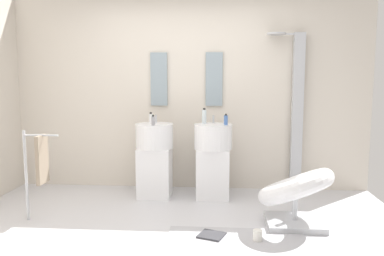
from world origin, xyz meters
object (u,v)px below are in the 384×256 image
object	(u,v)px
shower_column	(296,109)
soap_bottle_blue	(226,120)
magazine_charcoal	(212,235)
soap_bottle_white	(151,118)
towel_rack	(39,161)
soap_bottle_clear	(204,116)
soap_bottle_grey	(153,121)
pedestal_sink_right	(213,159)
pedestal_sink_left	(155,158)
lounge_chair	(295,192)
coffee_mug	(258,235)

from	to	relation	value
shower_column	soap_bottle_blue	distance (m)	0.99
magazine_charcoal	soap_bottle_white	size ratio (longest dim) A/B	1.75
towel_rack	soap_bottle_clear	world-z (taller)	soap_bottle_clear
soap_bottle_grey	soap_bottle_clear	xyz separation A→B (m)	(0.60, 0.21, 0.03)
magazine_charcoal	soap_bottle_grey	world-z (taller)	soap_bottle_grey
pedestal_sink_right	towel_rack	xyz separation A→B (m)	(-1.77, -0.93, 0.14)
soap_bottle_blue	soap_bottle_clear	distance (m)	0.29
soap_bottle_white	pedestal_sink_left	bearing A→B (deg)	-64.91
soap_bottle_white	shower_column	bearing A→B (deg)	6.34
lounge_chair	soap_bottle_blue	world-z (taller)	soap_bottle_blue
soap_bottle_grey	pedestal_sink_left	bearing A→B (deg)	94.22
lounge_chair	soap_bottle_blue	distance (m)	1.26
pedestal_sink_left	soap_bottle_grey	distance (m)	0.50
coffee_mug	soap_bottle_clear	bearing A→B (deg)	111.64
shower_column	coffee_mug	xyz separation A→B (m)	(-0.63, -1.67, -1.02)
soap_bottle_blue	soap_bottle_grey	world-z (taller)	soap_bottle_blue
magazine_charcoal	soap_bottle_grey	bearing A→B (deg)	144.11
lounge_chair	coffee_mug	size ratio (longest dim) A/B	10.83
magazine_charcoal	coffee_mug	distance (m)	0.43
shower_column	lounge_chair	world-z (taller)	shower_column
lounge_chair	magazine_charcoal	bearing A→B (deg)	-156.66
soap_bottle_clear	soap_bottle_blue	bearing A→B (deg)	-21.49
towel_rack	soap_bottle_grey	world-z (taller)	soap_bottle_grey
coffee_mug	soap_bottle_white	distance (m)	2.12
shower_column	lounge_chair	xyz separation A→B (m)	(-0.22, -1.24, -0.73)
soap_bottle_white	soap_bottle_blue	bearing A→B (deg)	-10.92
lounge_chair	soap_bottle_white	xyz separation A→B (m)	(-1.64, 1.03, 0.63)
soap_bottle_grey	pedestal_sink_right	bearing A→B (deg)	10.78
coffee_mug	soap_bottle_clear	size ratio (longest dim) A/B	0.52
magazine_charcoal	coffee_mug	size ratio (longest dim) A/B	2.25
pedestal_sink_right	towel_rack	size ratio (longest dim) A/B	1.07
lounge_chair	coffee_mug	distance (m)	0.66
lounge_chair	magazine_charcoal	size ratio (longest dim) A/B	4.81
pedestal_sink_right	soap_bottle_white	distance (m)	0.95
shower_column	pedestal_sink_left	bearing A→B (deg)	-168.76
lounge_chair	magazine_charcoal	world-z (taller)	lounge_chair
pedestal_sink_left	soap_bottle_white	xyz separation A→B (m)	(-0.07, 0.15, 0.49)
pedestal_sink_left	pedestal_sink_right	world-z (taller)	same
lounge_chair	coffee_mug	xyz separation A→B (m)	(-0.41, -0.43, -0.29)
towel_rack	soap_bottle_clear	xyz separation A→B (m)	(1.65, 1.00, 0.38)
lounge_chair	pedestal_sink_left	bearing A→B (deg)	150.76
shower_column	magazine_charcoal	xyz separation A→B (m)	(-1.05, -1.59, -1.06)
shower_column	soap_bottle_grey	distance (m)	1.85
soap_bottle_white	soap_bottle_clear	xyz separation A→B (m)	(0.68, -0.08, 0.03)
towel_rack	shower_column	bearing A→B (deg)	24.50
pedestal_sink_left	shower_column	world-z (taller)	shower_column
pedestal_sink_left	shower_column	xyz separation A→B (m)	(1.79, 0.36, 0.59)
shower_column	coffee_mug	bearing A→B (deg)	-110.55
soap_bottle_blue	soap_bottle_grey	size ratio (longest dim) A/B	1.08
shower_column	soap_bottle_blue	bearing A→B (deg)	-156.73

